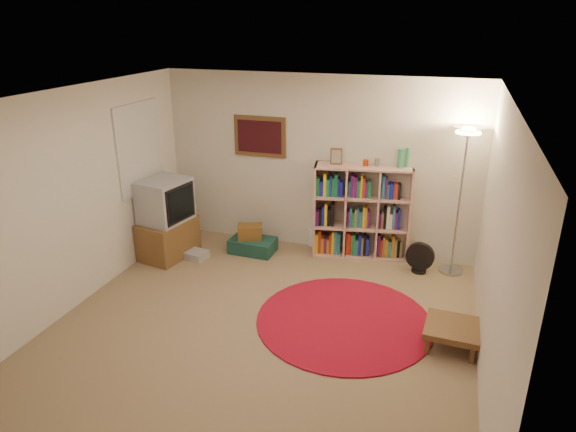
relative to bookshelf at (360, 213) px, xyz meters
name	(u,v)px	position (x,y,z in m)	size (l,w,h in m)	color
room	(257,218)	(-0.71, -2.10, 0.62)	(4.54, 4.54, 2.54)	#897050
bookshelf	(360,213)	(0.00, 0.00, 0.00)	(1.37, 0.61, 1.59)	tan
floor_lamp	(466,154)	(1.29, -0.15, 0.99)	(0.41, 0.41, 1.96)	#ABACB0
floor_fan	(420,258)	(0.88, -0.30, -0.42)	(0.38, 0.22, 0.43)	black
tv_stand	(167,220)	(-2.56, -0.88, -0.09)	(0.67, 0.86, 1.13)	brown
dvd_box	(196,255)	(-2.16, -0.83, -0.59)	(0.35, 0.31, 0.10)	#A4A4A8
suitcase	(253,245)	(-1.47, -0.39, -0.54)	(0.65, 0.43, 0.20)	#153B34
wicker_basket	(250,232)	(-1.51, -0.37, -0.34)	(0.41, 0.35, 0.20)	brown
paper_towel	(312,237)	(-0.71, 0.10, -0.51)	(0.15, 0.15, 0.26)	white
red_rug	(344,321)	(0.18, -1.78, -0.63)	(1.97, 1.97, 0.02)	maroon
side_table	(452,329)	(1.33, -1.89, -0.43)	(0.57, 0.57, 0.25)	#53341D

